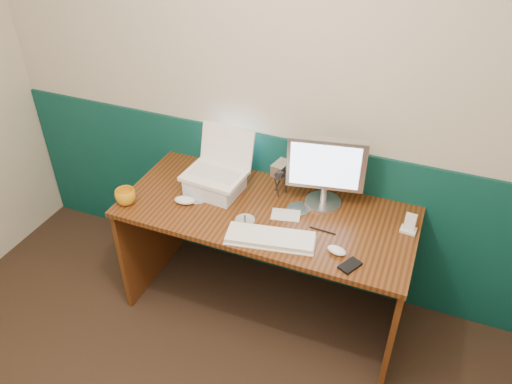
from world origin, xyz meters
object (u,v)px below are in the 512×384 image
at_px(desk, 266,261).
at_px(mug, 126,197).
at_px(keyboard, 270,238).
at_px(camcorder, 281,180).
at_px(monitor, 326,172).
at_px(laptop, 213,156).

bearing_deg(desk, mug, -162.66).
distance_m(keyboard, camcorder, 0.42).
xyz_separation_m(monitor, camcorder, (-0.25, 0.00, -0.11)).
xyz_separation_m(mug, camcorder, (0.76, 0.41, 0.05)).
bearing_deg(camcorder, keyboard, -65.16).
relative_size(desk, laptop, 4.87).
bearing_deg(desk, monitor, 33.13).
height_order(monitor, mug, monitor).
relative_size(laptop, monitor, 0.80).
relative_size(mug, camcorder, 0.61).
height_order(desk, keyboard, keyboard).
height_order(desk, laptop, laptop).
bearing_deg(monitor, mug, -168.67).
xyz_separation_m(monitor, keyboard, (-0.16, -0.40, -0.19)).
relative_size(laptop, keyboard, 0.75).
relative_size(keyboard, camcorder, 2.38).
distance_m(monitor, mug, 1.10).
height_order(mug, camcorder, camcorder).
distance_m(desk, monitor, 0.66).
bearing_deg(laptop, mug, -140.34).
height_order(laptop, monitor, monitor).
height_order(keyboard, mug, mug).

